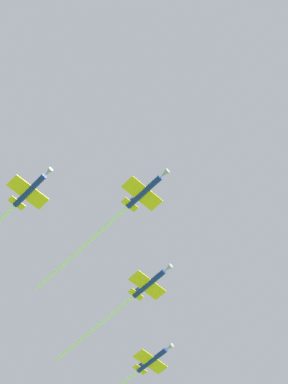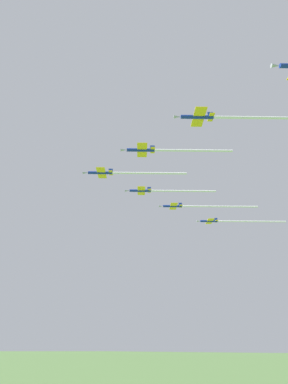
{
  "view_description": "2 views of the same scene",
  "coord_description": "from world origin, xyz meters",
  "views": [
    {
      "loc": [
        -23.49,
        -64.34,
        3.3
      ],
      "look_at": [
        13.38,
        -7.88,
        115.49
      ],
      "focal_mm": 60.51,
      "sensor_mm": 36.0,
      "label": 1
    },
    {
      "loc": [
        107.31,
        25.61,
        58.04
      ],
      "look_at": [
        5.21,
        8.54,
        109.54
      ],
      "focal_mm": 26.55,
      "sensor_mm": 36.0,
      "label": 2
    }
  ],
  "objects": [
    {
      "name": "jet_starboard_inner",
      "position": [
        -7.76,
        13.76,
        116.07
      ],
      "size": [
        11.1,
        41.02,
        2.51
      ],
      "rotation": [
        0.0,
        0.0,
        3.32
      ],
      "color": "navy"
    },
    {
      "name": "jet_lead",
      "position": [
        11.73,
        1.05,
        115.49
      ],
      "size": [
        11.12,
        41.11,
        2.51
      ],
      "rotation": [
        0.0,
        0.0,
        3.32
      ],
      "color": "navy"
    },
    {
      "name": "jet_port_outer",
      "position": [
        39.14,
        38.32,
        115.12
      ],
      "size": [
        10.68,
        38.77,
        2.51
      ],
      "rotation": [
        0.0,
        0.0,
        3.32
      ],
      "color": "navy"
    },
    {
      "name": "jet_port_inner",
      "position": [
        25.58,
        18.9,
        114.92
      ],
      "size": [
        10.64,
        38.52,
        2.51
      ],
      "rotation": [
        0.0,
        0.0,
        3.32
      ],
      "color": "navy"
    }
  ]
}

